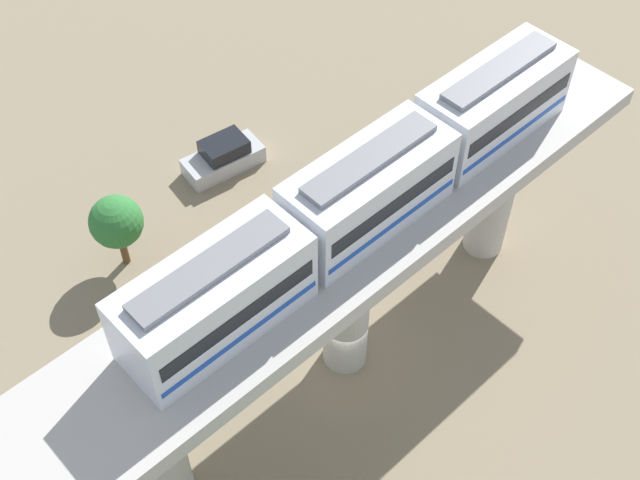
{
  "coord_description": "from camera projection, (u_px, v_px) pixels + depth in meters",
  "views": [
    {
      "loc": [
        13.99,
        -14.58,
        31.72
      ],
      "look_at": [
        -2.5,
        0.86,
        5.03
      ],
      "focal_mm": 47.59,
      "sensor_mm": 36.0,
      "label": 1
    }
  ],
  "objects": [
    {
      "name": "viaduct",
      "position": [
        348.0,
        267.0,
        32.45
      ],
      "size": [
        5.2,
        28.85,
        8.39
      ],
      "color": "#B7B2AA",
      "rests_on": "ground"
    },
    {
      "name": "ground_plane",
      "position": [
        345.0,
        356.0,
        37.24
      ],
      "size": [
        120.0,
        120.0,
        0.0
      ],
      "primitive_type": "plane",
      "color": "#84755B"
    },
    {
      "name": "parked_car_silver",
      "position": [
        224.0,
        157.0,
        44.27
      ],
      "size": [
        2.36,
        4.41,
        1.76
      ],
      "rotation": [
        0.0,
        0.0,
        -0.14
      ],
      "color": "#B2B5BA",
      "rests_on": "ground"
    },
    {
      "name": "parked_car_blue",
      "position": [
        388.0,
        179.0,
        43.25
      ],
      "size": [
        2.54,
        4.46,
        1.76
      ],
      "rotation": [
        0.0,
        0.0,
        -0.18
      ],
      "color": "#284CB7",
      "rests_on": "ground"
    },
    {
      "name": "train",
      "position": [
        368.0,
        190.0,
        30.05
      ],
      "size": [
        2.64,
        20.5,
        3.24
      ],
      "color": "silver",
      "rests_on": "viaduct"
    },
    {
      "name": "parked_car_orange",
      "position": [
        242.0,
        264.0,
        39.62
      ],
      "size": [
        2.43,
        4.43,
        1.76
      ],
      "rotation": [
        0.0,
        0.0,
        -0.16
      ],
      "color": "orange",
      "rests_on": "ground"
    },
    {
      "name": "tree_near_viaduct",
      "position": [
        116.0,
        222.0,
        38.54
      ],
      "size": [
        2.5,
        2.5,
        4.11
      ],
      "color": "brown",
      "rests_on": "ground"
    }
  ]
}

